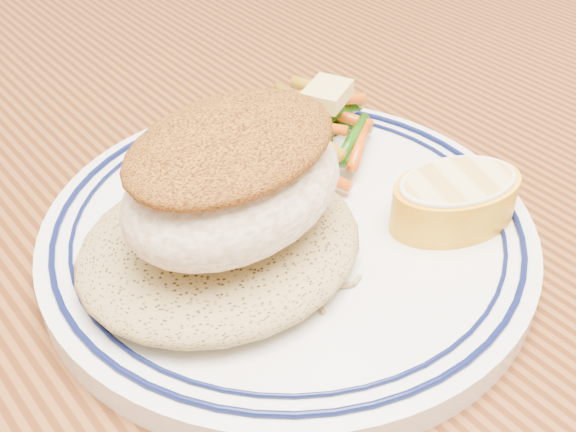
# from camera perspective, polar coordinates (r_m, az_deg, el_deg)

# --- Properties ---
(dining_table) EXTENTS (1.50, 0.90, 0.75)m
(dining_table) POSITION_cam_1_polar(r_m,az_deg,el_deg) (0.46, -5.66, -9.95)
(dining_table) COLOR #502710
(dining_table) RESTS_ON ground
(plate) EXTENTS (0.25, 0.25, 0.02)m
(plate) POSITION_cam_1_polar(r_m,az_deg,el_deg) (0.36, 0.00, -1.29)
(plate) COLOR white
(plate) RESTS_ON dining_table
(rice_pilaf) EXTENTS (0.14, 0.12, 0.03)m
(rice_pilaf) POSITION_cam_1_polar(r_m,az_deg,el_deg) (0.33, -5.38, -1.85)
(rice_pilaf) COLOR #A18750
(rice_pilaf) RESTS_ON plate
(fish_fillet) EXTENTS (0.12, 0.10, 0.06)m
(fish_fillet) POSITION_cam_1_polar(r_m,az_deg,el_deg) (0.31, -4.33, 3.11)
(fish_fillet) COLOR #FAEECF
(fish_fillet) RESTS_ON rice_pilaf
(vegetable_pile) EXTENTS (0.09, 0.11, 0.03)m
(vegetable_pile) POSITION_cam_1_polar(r_m,az_deg,el_deg) (0.41, 1.66, 7.15)
(vegetable_pile) COLOR #1A540A
(vegetable_pile) RESTS_ON plate
(butter_pat) EXTENTS (0.03, 0.03, 0.01)m
(butter_pat) POSITION_cam_1_polar(r_m,az_deg,el_deg) (0.40, 3.12, 9.61)
(butter_pat) COLOR #F1D676
(butter_pat) RESTS_ON vegetable_pile
(lemon_wedge) EXTENTS (0.08, 0.08, 0.03)m
(lemon_wedge) POSITION_cam_1_polar(r_m,az_deg,el_deg) (0.36, 13.07, 1.40)
(lemon_wedge) COLOR yellow
(lemon_wedge) RESTS_ON plate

